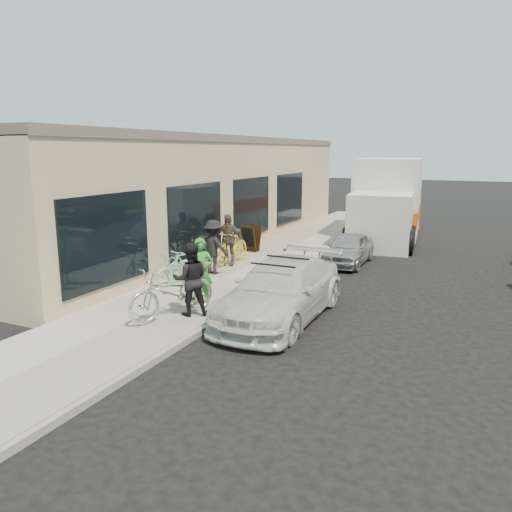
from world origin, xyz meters
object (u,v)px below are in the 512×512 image
(bike_rack, at_px, (200,251))
(sedan_silver, at_px, (348,249))
(moving_truck, at_px, (387,204))
(cruiser_bike_b, at_px, (180,269))
(cruiser_bike_c, at_px, (232,247))
(tandem_bike, at_px, (173,292))
(bystander_a, at_px, (213,247))
(bystander_b, at_px, (228,240))
(woman_rider, at_px, (201,272))
(man_standing, at_px, (191,279))
(cruiser_bike_a, at_px, (185,264))
(sandwich_board, at_px, (251,238))
(sedan_white, at_px, (281,290))

(bike_rack, bearing_deg, sedan_silver, 40.57)
(moving_truck, relative_size, cruiser_bike_b, 4.44)
(cruiser_bike_b, xyz_separation_m, cruiser_bike_c, (0.11, 2.82, 0.11))
(tandem_bike, bearing_deg, bystander_a, 128.48)
(bystander_b, bearing_deg, woman_rider, -87.23)
(man_standing, height_order, cruiser_bike_a, man_standing)
(woman_rider, bearing_deg, sedan_silver, 54.62)
(tandem_bike, xyz_separation_m, man_standing, (0.26, 0.31, 0.24))
(bystander_a, bearing_deg, sedan_silver, -124.91)
(moving_truck, bearing_deg, bystander_b, -118.78)
(sedan_silver, relative_size, cruiser_bike_c, 1.72)
(sandwich_board, bearing_deg, bystander_b, -70.76)
(sedan_silver, relative_size, cruiser_bike_a, 2.03)
(sedan_white, bearing_deg, tandem_bike, -145.91)
(woman_rider, xyz_separation_m, cruiser_bike_a, (-1.60, 1.77, -0.33))
(sedan_white, bearing_deg, woman_rider, -172.39)
(man_standing, bearing_deg, moving_truck, -133.12)
(tandem_bike, distance_m, cruiser_bike_a, 3.24)
(cruiser_bike_b, relative_size, cruiser_bike_c, 0.90)
(sandwich_board, distance_m, sedan_silver, 3.53)
(bike_rack, height_order, cruiser_bike_a, bike_rack)
(sedan_white, xyz_separation_m, cruiser_bike_b, (-3.41, 1.10, -0.08))
(woman_rider, bearing_deg, cruiser_bike_a, 113.14)
(sandwich_board, height_order, sedan_white, sedan_white)
(bystander_b, bearing_deg, bike_rack, -139.32)
(cruiser_bike_c, bearing_deg, moving_truck, 71.27)
(bike_rack, distance_m, bystander_a, 0.78)
(tandem_bike, relative_size, cruiser_bike_c, 1.21)
(cruiser_bike_a, relative_size, bystander_b, 0.92)
(moving_truck, height_order, cruiser_bike_c, moving_truck)
(tandem_bike, bearing_deg, sedan_silver, 96.68)
(bike_rack, height_order, bystander_b, bystander_b)
(sedan_white, bearing_deg, man_standing, -149.29)
(moving_truck, height_order, man_standing, moving_truck)
(sedan_silver, bearing_deg, moving_truck, 88.68)
(sandwich_board, xyz_separation_m, cruiser_bike_b, (0.18, -4.84, -0.06))
(sedan_silver, distance_m, bystander_a, 4.72)
(sandwich_board, xyz_separation_m, man_standing, (1.87, -6.95, 0.33))
(bike_rack, xyz_separation_m, woman_rider, (1.90, -3.06, 0.23))
(man_standing, bearing_deg, woman_rider, -110.11)
(sandwich_board, distance_m, woman_rider, 6.41)
(woman_rider, bearing_deg, tandem_bike, -111.93)
(bike_rack, xyz_separation_m, cruiser_bike_b, (0.42, -1.71, -0.13))
(sedan_white, relative_size, woman_rider, 2.86)
(sandwich_board, distance_m, moving_truck, 6.82)
(moving_truck, xyz_separation_m, tandem_bike, (-2.08, -12.94, -0.78))
(man_standing, height_order, cruiser_bike_b, man_standing)
(cruiser_bike_b, bearing_deg, sandwich_board, 105.36)
(man_standing, relative_size, bystander_b, 0.99)
(bystander_a, bearing_deg, bystander_b, -76.69)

